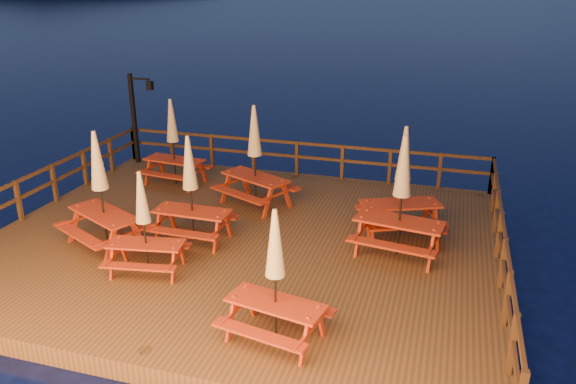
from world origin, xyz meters
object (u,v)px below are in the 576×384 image
Objects in this scene: picnic_table_0 at (402,195)px; picnic_table_2 at (144,221)px; picnic_table_1 at (191,188)px; lamp_post at (137,111)px.

picnic_table_0 is 5.55m from picnic_table_2.
picnic_table_2 is at bearing -97.89° from picnic_table_1.
picnic_table_2 is at bearing -146.07° from picnic_table_0.
picnic_table_1 is 1.72m from picnic_table_2.
lamp_post reaches higher than picnic_table_2.
picnic_table_0 is 4.81m from picnic_table_1.
picnic_table_0 is at bearing -25.64° from lamp_post.
lamp_post is 1.32× the size of picnic_table_2.
picnic_table_0 is at bearing 15.35° from picnic_table_2.
picnic_table_1 is at bearing -49.24° from lamp_post.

